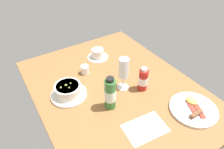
{
  "coord_description": "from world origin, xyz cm",
  "views": [
    {
      "loc": [
        69.44,
        -46.33,
        76.64
      ],
      "look_at": [
        -2.5,
        -0.44,
        7.89
      ],
      "focal_mm": 32.13,
      "sensor_mm": 36.0,
      "label": 1
    }
  ],
  "objects_px": {
    "breakfast_plate": "(193,109)",
    "sauce_bottle_green": "(110,94)",
    "cutlery_setting": "(146,128)",
    "coffee_cup": "(98,54)",
    "wine_glass": "(124,70)",
    "sauce_bottle_red": "(143,80)",
    "creamer_jug": "(85,70)",
    "porridge_bowl": "(68,91)"
  },
  "relations": [
    {
      "from": "breakfast_plate",
      "to": "porridge_bowl",
      "type": "bearing_deg",
      "value": -131.69
    },
    {
      "from": "cutlery_setting",
      "to": "sauce_bottle_red",
      "type": "distance_m",
      "value": 0.27
    },
    {
      "from": "breakfast_plate",
      "to": "cutlery_setting",
      "type": "bearing_deg",
      "value": -99.06
    },
    {
      "from": "creamer_jug",
      "to": "sauce_bottle_green",
      "type": "relative_size",
      "value": 0.31
    },
    {
      "from": "cutlery_setting",
      "to": "coffee_cup",
      "type": "height_order",
      "value": "coffee_cup"
    },
    {
      "from": "porridge_bowl",
      "to": "wine_glass",
      "type": "xyz_separation_m",
      "value": [
        0.1,
        0.28,
        0.09
      ]
    },
    {
      "from": "wine_glass",
      "to": "breakfast_plate",
      "type": "distance_m",
      "value": 0.4
    },
    {
      "from": "wine_glass",
      "to": "breakfast_plate",
      "type": "height_order",
      "value": "wine_glass"
    },
    {
      "from": "porridge_bowl",
      "to": "sauce_bottle_green",
      "type": "height_order",
      "value": "sauce_bottle_green"
    },
    {
      "from": "coffee_cup",
      "to": "sauce_bottle_red",
      "type": "distance_m",
      "value": 0.41
    },
    {
      "from": "coffee_cup",
      "to": "breakfast_plate",
      "type": "bearing_deg",
      "value": 14.3
    },
    {
      "from": "wine_glass",
      "to": "sauce_bottle_red",
      "type": "relative_size",
      "value": 1.35
    },
    {
      "from": "coffee_cup",
      "to": "sauce_bottle_red",
      "type": "bearing_deg",
      "value": 7.64
    },
    {
      "from": "creamer_jug",
      "to": "sauce_bottle_red",
      "type": "bearing_deg",
      "value": 34.64
    },
    {
      "from": "creamer_jug",
      "to": "coffee_cup",
      "type": "bearing_deg",
      "value": 126.35
    },
    {
      "from": "cutlery_setting",
      "to": "creamer_jug",
      "type": "relative_size",
      "value": 3.52
    },
    {
      "from": "creamer_jug",
      "to": "sauce_bottle_green",
      "type": "xyz_separation_m",
      "value": [
        0.31,
        -0.02,
        0.06
      ]
    },
    {
      "from": "wine_glass",
      "to": "sauce_bottle_green",
      "type": "bearing_deg",
      "value": -58.37
    },
    {
      "from": "sauce_bottle_green",
      "to": "porridge_bowl",
      "type": "bearing_deg",
      "value": -141.8
    },
    {
      "from": "sauce_bottle_red",
      "to": "breakfast_plate",
      "type": "xyz_separation_m",
      "value": [
        0.26,
        0.12,
        -0.06
      ]
    },
    {
      "from": "creamer_jug",
      "to": "wine_glass",
      "type": "distance_m",
      "value": 0.28
    },
    {
      "from": "sauce_bottle_green",
      "to": "sauce_bottle_red",
      "type": "bearing_deg",
      "value": 94.19
    },
    {
      "from": "breakfast_plate",
      "to": "sauce_bottle_green",
      "type": "bearing_deg",
      "value": -125.94
    },
    {
      "from": "porridge_bowl",
      "to": "sauce_bottle_red",
      "type": "bearing_deg",
      "value": 65.14
    },
    {
      "from": "cutlery_setting",
      "to": "sauce_bottle_green",
      "type": "relative_size",
      "value": 1.1
    },
    {
      "from": "cutlery_setting",
      "to": "wine_glass",
      "type": "bearing_deg",
      "value": 166.34
    },
    {
      "from": "creamer_jug",
      "to": "sauce_bottle_red",
      "type": "distance_m",
      "value": 0.36
    },
    {
      "from": "sauce_bottle_green",
      "to": "breakfast_plate",
      "type": "relative_size",
      "value": 0.8
    },
    {
      "from": "wine_glass",
      "to": "sauce_bottle_green",
      "type": "height_order",
      "value": "wine_glass"
    },
    {
      "from": "porridge_bowl",
      "to": "creamer_jug",
      "type": "height_order",
      "value": "porridge_bowl"
    },
    {
      "from": "sauce_bottle_green",
      "to": "coffee_cup",
      "type": "bearing_deg",
      "value": 158.63
    },
    {
      "from": "coffee_cup",
      "to": "sauce_bottle_green",
      "type": "xyz_separation_m",
      "value": [
        0.42,
        -0.17,
        0.06
      ]
    },
    {
      "from": "creamer_jug",
      "to": "wine_glass",
      "type": "height_order",
      "value": "wine_glass"
    },
    {
      "from": "coffee_cup",
      "to": "sauce_bottle_green",
      "type": "height_order",
      "value": "sauce_bottle_green"
    },
    {
      "from": "coffee_cup",
      "to": "sauce_bottle_red",
      "type": "relative_size",
      "value": 0.98
    },
    {
      "from": "sauce_bottle_green",
      "to": "breakfast_plate",
      "type": "xyz_separation_m",
      "value": [
        0.24,
        0.34,
        -0.08
      ]
    },
    {
      "from": "cutlery_setting",
      "to": "breakfast_plate",
      "type": "relative_size",
      "value": 0.88
    },
    {
      "from": "coffee_cup",
      "to": "wine_glass",
      "type": "bearing_deg",
      "value": -4.89
    },
    {
      "from": "sauce_bottle_green",
      "to": "creamer_jug",
      "type": "bearing_deg",
      "value": 177.18
    },
    {
      "from": "sauce_bottle_green",
      "to": "breakfast_plate",
      "type": "bearing_deg",
      "value": 54.06
    },
    {
      "from": "wine_glass",
      "to": "breakfast_plate",
      "type": "xyz_separation_m",
      "value": [
        0.33,
        0.2,
        -0.12
      ]
    },
    {
      "from": "sauce_bottle_green",
      "to": "breakfast_plate",
      "type": "distance_m",
      "value": 0.42
    }
  ]
}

